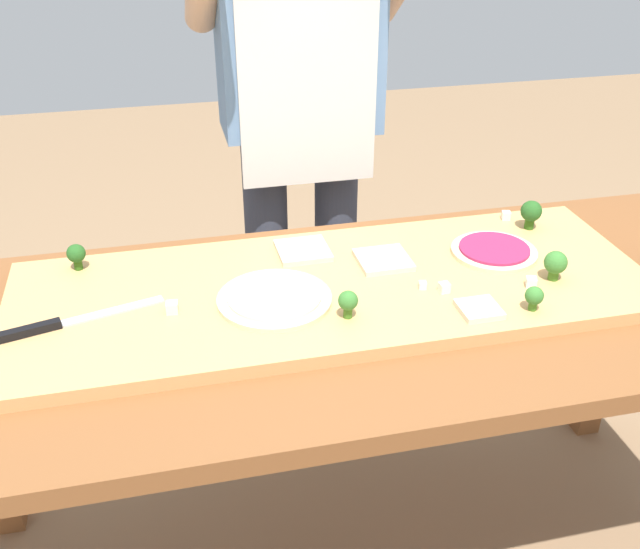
{
  "coord_description": "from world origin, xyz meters",
  "views": [
    {
      "loc": [
        -0.34,
        -1.18,
        1.52
      ],
      "look_at": [
        -0.05,
        0.1,
        0.77
      ],
      "focal_mm": 41.11,
      "sensor_mm": 36.0,
      "label": 1
    }
  ],
  "objects_px": {
    "chefs_knife": "(60,323)",
    "prep_table": "(354,347)",
    "pizza_slice_near_right": "(303,251)",
    "cheese_crumble_d": "(172,308)",
    "cheese_crumble_b": "(506,215)",
    "pizza_slice_center": "(383,260)",
    "cook_center": "(300,92)",
    "broccoli_floret_front_left": "(76,255)",
    "pizza_whole_beet_magenta": "(494,251)",
    "cheese_crumble_e": "(531,282)",
    "broccoli_floret_back_right": "(348,302)",
    "broccoli_floret_center_right": "(534,297)",
    "pizza_slice_far_left": "(479,309)",
    "cheese_crumble_a": "(423,285)",
    "broccoli_floret_front_right": "(555,263)",
    "pizza_whole_cheese_artichoke": "(274,298)",
    "broccoli_floret_back_mid": "(531,212)",
    "cheese_crumble_c": "(444,288)"
  },
  "relations": [
    {
      "from": "cheese_crumble_b",
      "to": "cheese_crumble_d",
      "type": "relative_size",
      "value": 0.87
    },
    {
      "from": "pizza_slice_near_right",
      "to": "cook_center",
      "type": "height_order",
      "value": "cook_center"
    },
    {
      "from": "prep_table",
      "to": "broccoli_floret_center_right",
      "type": "distance_m",
      "value": 0.37
    },
    {
      "from": "broccoli_floret_back_right",
      "to": "cheese_crumble_b",
      "type": "distance_m",
      "value": 0.58
    },
    {
      "from": "prep_table",
      "to": "pizza_slice_far_left",
      "type": "xyz_separation_m",
      "value": [
        0.21,
        -0.11,
        0.13
      ]
    },
    {
      "from": "pizza_whole_beet_magenta",
      "to": "broccoli_floret_back_right",
      "type": "xyz_separation_m",
      "value": [
        -0.37,
        -0.17,
        0.03
      ]
    },
    {
      "from": "prep_table",
      "to": "cheese_crumble_e",
      "type": "relative_size",
      "value": 89.44
    },
    {
      "from": "pizza_whole_cheese_artichoke",
      "to": "broccoli_floret_center_right",
      "type": "xyz_separation_m",
      "value": [
        0.47,
        -0.14,
        0.02
      ]
    },
    {
      "from": "broccoli_floret_back_right",
      "to": "pizza_whole_beet_magenta",
      "type": "bearing_deg",
      "value": 24.68
    },
    {
      "from": "pizza_whole_cheese_artichoke",
      "to": "broccoli_floret_front_right",
      "type": "xyz_separation_m",
      "value": [
        0.57,
        -0.04,
        0.03
      ]
    },
    {
      "from": "broccoli_floret_back_right",
      "to": "cheese_crumble_b",
      "type": "relative_size",
      "value": 2.88
    },
    {
      "from": "chefs_knife",
      "to": "pizza_whole_beet_magenta",
      "type": "xyz_separation_m",
      "value": [
        0.89,
        0.08,
        0.0
      ]
    },
    {
      "from": "pizza_whole_beet_magenta",
      "to": "broccoli_floret_center_right",
      "type": "xyz_separation_m",
      "value": [
        -0.03,
        -0.23,
        0.02
      ]
    },
    {
      "from": "cheese_crumble_b",
      "to": "cheese_crumble_c",
      "type": "distance_m",
      "value": 0.39
    },
    {
      "from": "pizza_slice_far_left",
      "to": "broccoli_floret_back_right",
      "type": "height_order",
      "value": "broccoli_floret_back_right"
    },
    {
      "from": "chefs_knife",
      "to": "broccoli_floret_center_right",
      "type": "bearing_deg",
      "value": -9.54
    },
    {
      "from": "prep_table",
      "to": "cheese_crumble_c",
      "type": "distance_m",
      "value": 0.22
    },
    {
      "from": "broccoli_floret_front_right",
      "to": "pizza_whole_beet_magenta",
      "type": "bearing_deg",
      "value": 118.64
    },
    {
      "from": "prep_table",
      "to": "cheese_crumble_e",
      "type": "xyz_separation_m",
      "value": [
        0.35,
        -0.05,
        0.13
      ]
    },
    {
      "from": "cheese_crumble_b",
      "to": "cheese_crumble_e",
      "type": "bearing_deg",
      "value": -106.5
    },
    {
      "from": "cheese_crumble_d",
      "to": "cook_center",
      "type": "xyz_separation_m",
      "value": [
        0.38,
        0.62,
        0.22
      ]
    },
    {
      "from": "broccoli_floret_front_left",
      "to": "cheese_crumble_b",
      "type": "xyz_separation_m",
      "value": [
        0.97,
        0.02,
        -0.02
      ]
    },
    {
      "from": "prep_table",
      "to": "cheese_crumble_b",
      "type": "relative_size",
      "value": 92.28
    },
    {
      "from": "broccoli_floret_back_mid",
      "to": "cook_center",
      "type": "height_order",
      "value": "cook_center"
    },
    {
      "from": "broccoli_floret_front_right",
      "to": "cheese_crumble_d",
      "type": "relative_size",
      "value": 2.83
    },
    {
      "from": "broccoli_floret_back_right",
      "to": "cook_center",
      "type": "distance_m",
      "value": 0.73
    },
    {
      "from": "cook_center",
      "to": "cheese_crumble_a",
      "type": "bearing_deg",
      "value": -79.95
    },
    {
      "from": "prep_table",
      "to": "pizza_slice_near_right",
      "type": "bearing_deg",
      "value": 108.29
    },
    {
      "from": "pizza_whole_beet_magenta",
      "to": "broccoli_floret_front_right",
      "type": "bearing_deg",
      "value": -61.36
    },
    {
      "from": "pizza_slice_far_left",
      "to": "broccoli_floret_back_mid",
      "type": "distance_m",
      "value": 0.4
    },
    {
      "from": "prep_table",
      "to": "pizza_whole_cheese_artichoke",
      "type": "xyz_separation_m",
      "value": [
        -0.16,
        0.01,
        0.13
      ]
    },
    {
      "from": "pizza_slice_center",
      "to": "pizza_slice_far_left",
      "type": "height_order",
      "value": "same"
    },
    {
      "from": "broccoli_floret_back_mid",
      "to": "cheese_crumble_e",
      "type": "relative_size",
      "value": 3.43
    },
    {
      "from": "broccoli_floret_center_right",
      "to": "cheese_crumble_e",
      "type": "relative_size",
      "value": 2.47
    },
    {
      "from": "pizza_whole_beet_magenta",
      "to": "cheese_crumble_e",
      "type": "relative_size",
      "value": 9.3
    },
    {
      "from": "broccoli_floret_center_right",
      "to": "cheese_crumble_b",
      "type": "relative_size",
      "value": 2.55
    },
    {
      "from": "cheese_crumble_a",
      "to": "cheese_crumble_e",
      "type": "relative_size",
      "value": 0.74
    },
    {
      "from": "pizza_whole_beet_magenta",
      "to": "cheese_crumble_d",
      "type": "xyz_separation_m",
      "value": [
        -0.69,
        -0.08,
        0.0
      ]
    },
    {
      "from": "chefs_knife",
      "to": "cook_center",
      "type": "bearing_deg",
      "value": 46.63
    },
    {
      "from": "pizza_slice_center",
      "to": "broccoli_floret_front_left",
      "type": "bearing_deg",
      "value": 169.49
    },
    {
      "from": "prep_table",
      "to": "cheese_crumble_c",
      "type": "bearing_deg",
      "value": -9.4
    },
    {
      "from": "chefs_knife",
      "to": "prep_table",
      "type": "bearing_deg",
      "value": -1.81
    },
    {
      "from": "cheese_crumble_e",
      "to": "cheese_crumble_a",
      "type": "bearing_deg",
      "value": 168.94
    },
    {
      "from": "pizza_whole_cheese_artichoke",
      "to": "pizza_slice_center",
      "type": "xyz_separation_m",
      "value": [
        0.25,
        0.1,
        -0.0
      ]
    },
    {
      "from": "pizza_slice_near_right",
      "to": "cheese_crumble_d",
      "type": "distance_m",
      "value": 0.34
    },
    {
      "from": "pizza_slice_far_left",
      "to": "cheese_crumble_e",
      "type": "relative_size",
      "value": 3.8
    },
    {
      "from": "prep_table",
      "to": "pizza_slice_center",
      "type": "height_order",
      "value": "pizza_slice_center"
    },
    {
      "from": "pizza_slice_near_right",
      "to": "cheese_crumble_a",
      "type": "bearing_deg",
      "value": -44.8
    },
    {
      "from": "pizza_slice_far_left",
      "to": "broccoli_floret_back_right",
      "type": "bearing_deg",
      "value": 171.04
    },
    {
      "from": "prep_table",
      "to": "pizza_slice_center",
      "type": "distance_m",
      "value": 0.2
    }
  ]
}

